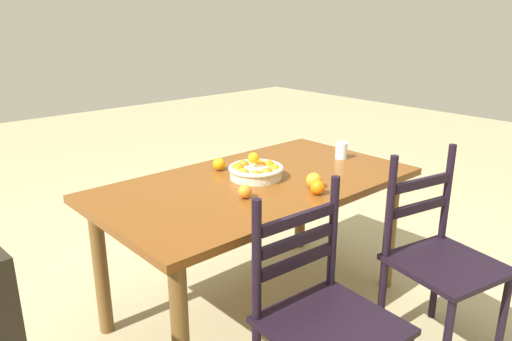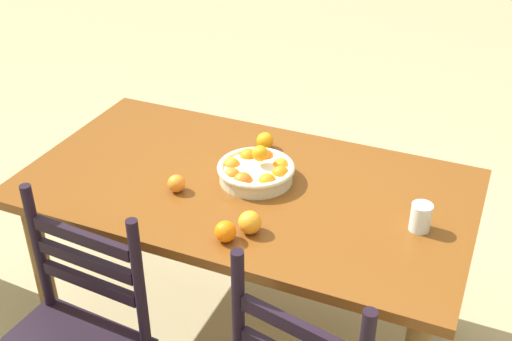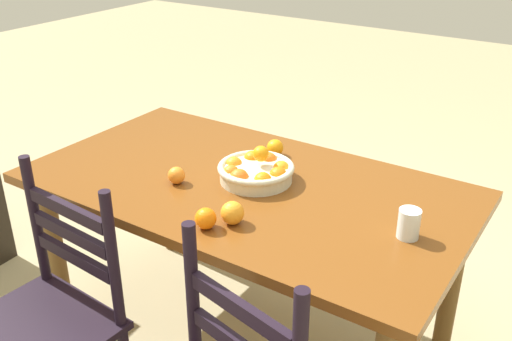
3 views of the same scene
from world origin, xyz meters
name	(u,v)px [view 2 (image 2 of 3)]	position (x,y,z in m)	size (l,w,h in m)	color
ground_plane	(247,329)	(0.00, 0.00, 0.00)	(12.00, 12.00, 0.00)	tan
dining_table	(246,204)	(0.00, 0.00, 0.64)	(1.62, 0.89, 0.73)	brown
fruit_bowl	(256,171)	(-0.03, -0.04, 0.77)	(0.28, 0.28, 0.13)	beige
orange_loose_0	(225,231)	(-0.08, 0.33, 0.76)	(0.07, 0.07, 0.07)	orange
orange_loose_1	(265,141)	(0.03, -0.26, 0.76)	(0.07, 0.07, 0.07)	orange
orange_loose_2	(250,222)	(-0.13, 0.26, 0.77)	(0.08, 0.08, 0.08)	orange
orange_loose_3	(176,184)	(0.20, 0.14, 0.76)	(0.06, 0.06, 0.06)	orange
drinking_glass	(421,217)	(-0.63, 0.03, 0.78)	(0.07, 0.07, 0.10)	silver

